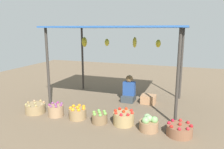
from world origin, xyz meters
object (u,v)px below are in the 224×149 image
(basket_green_apples, at_px, (100,118))
(basket_red_apples, at_px, (180,130))
(basket_oranges, at_px, (78,113))
(wooden_crate_near_vendor, at_px, (148,99))
(basket_purple_onions, at_px, (56,110))
(vendor_person, at_px, (129,91))
(basket_cabbages, at_px, (149,124))
(basket_red_tomatoes, at_px, (124,118))
(basket_potatoes, at_px, (35,108))

(basket_green_apples, xyz_separation_m, basket_red_apples, (1.75, -0.01, -0.01))
(basket_oranges, relative_size, basket_red_apples, 0.81)
(wooden_crate_near_vendor, bearing_deg, basket_purple_onions, -139.28)
(wooden_crate_near_vendor, bearing_deg, vendor_person, 179.59)
(basket_cabbages, bearing_deg, basket_red_tomatoes, 169.05)
(basket_purple_onions, distance_m, basket_cabbages, 2.30)
(basket_green_apples, bearing_deg, basket_potatoes, 179.76)
(basket_red_tomatoes, bearing_deg, basket_purple_onions, -176.58)
(vendor_person, distance_m, basket_purple_onions, 2.21)
(basket_purple_onions, xyz_separation_m, basket_green_apples, (1.17, -0.00, -0.03))
(vendor_person, bearing_deg, basket_cabbages, -62.20)
(basket_oranges, height_order, basket_red_tomatoes, basket_red_tomatoes)
(basket_red_apples, bearing_deg, basket_oranges, 178.63)
(basket_red_tomatoes, distance_m, wooden_crate_near_vendor, 1.62)
(wooden_crate_near_vendor, bearing_deg, basket_green_apples, -115.39)
(vendor_person, bearing_deg, basket_red_apples, -48.40)
(basket_oranges, bearing_deg, basket_red_tomatoes, 3.06)
(vendor_person, height_order, basket_potatoes, vendor_person)
(vendor_person, relative_size, basket_cabbages, 1.94)
(basket_potatoes, relative_size, basket_oranges, 1.22)
(vendor_person, height_order, wooden_crate_near_vendor, vendor_person)
(basket_potatoes, distance_m, basket_cabbages, 2.92)
(basket_potatoes, distance_m, basket_purple_onions, 0.62)
(basket_purple_onions, xyz_separation_m, basket_oranges, (0.58, 0.04, -0.01))
(vendor_person, distance_m, basket_red_tomatoes, 1.64)
(vendor_person, relative_size, basket_purple_onions, 2.07)
(basket_red_tomatoes, height_order, basket_cabbages, basket_cabbages)
(basket_purple_onions, relative_size, basket_red_apples, 0.74)
(basket_green_apples, distance_m, wooden_crate_near_vendor, 1.89)
(basket_purple_onions, relative_size, basket_green_apples, 1.05)
(basket_potatoes, bearing_deg, basket_red_apples, -0.30)
(vendor_person, height_order, basket_oranges, vendor_person)
(basket_purple_onions, height_order, basket_oranges, basket_purple_onions)
(vendor_person, bearing_deg, wooden_crate_near_vendor, -0.41)
(basket_purple_onions, xyz_separation_m, basket_red_apples, (2.92, -0.01, -0.03))
(vendor_person, relative_size, wooden_crate_near_vendor, 1.89)
(basket_cabbages, distance_m, basket_red_apples, 0.62)
(basket_red_apples, bearing_deg, basket_purple_onions, 179.72)
(basket_oranges, height_order, basket_red_apples, basket_oranges)
(vendor_person, xyz_separation_m, basket_oranges, (-0.81, -1.67, -0.16))
(basket_cabbages, bearing_deg, basket_potatoes, 179.69)
(vendor_person, distance_m, basket_cabbages, 1.95)
(basket_cabbages, relative_size, basket_red_apples, 0.78)
(basket_purple_onions, distance_m, basket_red_apples, 2.92)
(basket_red_apples, bearing_deg, basket_green_apples, 179.64)
(basket_green_apples, distance_m, basket_cabbages, 1.13)
(basket_potatoes, height_order, basket_green_apples, basket_potatoes)
(basket_oranges, relative_size, basket_cabbages, 1.04)
(basket_red_apples, height_order, wooden_crate_near_vendor, basket_red_apples)
(basket_green_apples, bearing_deg, vendor_person, 82.51)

